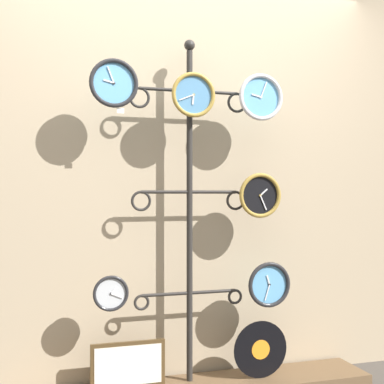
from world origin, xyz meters
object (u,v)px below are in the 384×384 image
Objects in this scene: clock_bottom_left at (111,293)px; picture_frame at (128,365)px; display_stand at (190,261)px; clock_bottom_right at (269,285)px; clock_top_center at (193,95)px; clock_middle_right at (260,195)px; vinyl_record at (261,349)px; clock_top_right at (261,97)px; clock_top_left at (114,83)px.

clock_bottom_left is 0.45m from picture_frame.
display_stand is 0.51m from clock_bottom_right.
picture_frame is (-0.37, 0.07, -1.55)m from clock_top_center.
clock_bottom_right is at bearing -4.97° from picture_frame.
vinyl_record is (0.00, -0.01, -0.93)m from clock_middle_right.
vinyl_record is at bearing -4.66° from picture_frame.
clock_top_right reaches higher than clock_middle_right.
clock_top_left is 0.79× the size of vinyl_record.
clock_top_left is 1.09m from clock_middle_right.
clock_top_center is 0.96× the size of clock_bottom_right.
display_stand is 0.52m from clock_bottom_left.
display_stand is 1.12m from clock_top_left.
vinyl_record is at bearing 1.55° from clock_top_left.
clock_bottom_right is at bearing 0.43° from clock_bottom_left.
clock_top_right is at bearing -178.55° from clock_bottom_right.
display_stand is 6.06× the size of vinyl_record.
picture_frame is at bearing 42.76° from clock_top_left.
vinyl_record is (0.91, 0.02, -0.39)m from clock_bottom_left.
clock_middle_right is at bearing 1.85° from clock_top_center.
display_stand reaches higher than clock_bottom_right.
clock_bottom_right is (0.47, -0.09, -0.15)m from display_stand.
display_stand is 1.07m from clock_top_right.
clock_top_center is 1.33× the size of clock_bottom_left.
clock_middle_right is 0.79× the size of vinyl_record.
vinyl_record is at bearing -11.52° from display_stand.
clock_bottom_left is at bearing -178.54° from clock_middle_right.
display_stand reaches higher than picture_frame.
clock_bottom_left is 0.58× the size of vinyl_record.
clock_middle_right is 1.05m from clock_bottom_left.
clock_top_center reaches higher than clock_bottom_left.
clock_top_center reaches higher than clock_bottom_right.
clock_top_left is 1.79m from vinyl_record.
display_stand is at bearing 86.56° from clock_top_center.
clock_top_center is (0.46, 0.02, -0.04)m from clock_top_left.
clock_top_right is 0.82× the size of vinyl_record.
clock_top_left is 1.03× the size of clock_top_center.
clock_top_left is 1.00× the size of clock_middle_right.
clock_top_center is at bearing -178.15° from clock_middle_right.
clock_middle_right is at bearing 80.90° from clock_top_right.
clock_bottom_right is 0.95m from picture_frame.
display_stand reaches higher than clock_top_left.
picture_frame is (-0.80, 0.06, -0.04)m from vinyl_record.
clock_top_center is 1.60m from picture_frame.
clock_middle_right is (0.43, 0.01, -0.58)m from clock_top_center.
clock_bottom_left is at bearing -178.88° from clock_top_center.
clock_top_right reaches higher than clock_top_center.
display_stand is 7.36× the size of clock_top_right.
clock_bottom_left is (-0.48, -0.10, -0.15)m from display_stand.
clock_top_left is 0.63× the size of picture_frame.
display_stand is 7.94× the size of clock_top_center.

